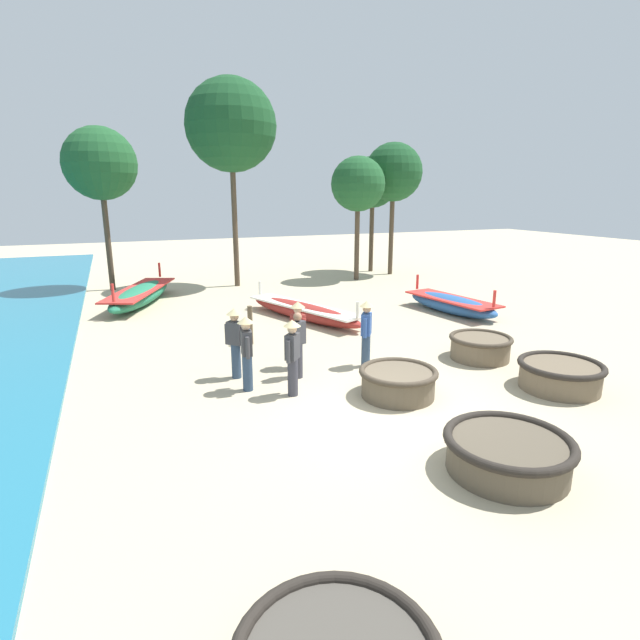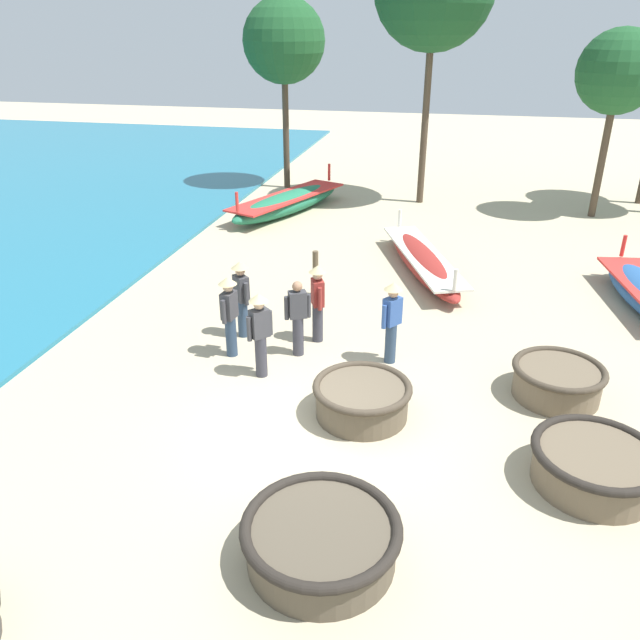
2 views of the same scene
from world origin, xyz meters
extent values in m
plane|color=#BCAD8C|center=(0.00, 0.00, 0.00)|extent=(80.00, 80.00, 0.00)
cylinder|color=brown|center=(3.84, 1.85, 0.28)|extent=(1.49, 1.49, 0.56)
torus|color=#42382B|center=(3.84, 1.85, 0.56)|extent=(1.61, 1.61, 0.12)
cylinder|color=brown|center=(0.57, -2.69, 0.26)|extent=(1.84, 1.84, 0.53)
torus|color=#28231E|center=(0.57, -2.69, 0.53)|extent=(1.98, 1.98, 0.15)
cylinder|color=brown|center=(0.56, 0.54, 0.28)|extent=(1.55, 1.55, 0.55)
torus|color=#42382B|center=(0.56, 0.54, 0.55)|extent=(1.67, 1.67, 0.12)
cylinder|color=brown|center=(4.07, -0.48, 0.28)|extent=(1.68, 1.68, 0.56)
torus|color=#28231E|center=(4.07, -0.48, 0.56)|extent=(1.82, 1.82, 0.13)
ellipsoid|color=#285693|center=(6.37, 6.42, 0.31)|extent=(1.70, 4.20, 0.62)
cube|color=red|center=(6.37, 6.42, 0.51)|extent=(1.71, 3.88, 0.06)
cylinder|color=red|center=(6.11, 8.28, 0.85)|extent=(0.10, 0.10, 0.56)
cylinder|color=red|center=(6.63, 4.57, 0.85)|extent=(0.10, 0.10, 0.56)
ellipsoid|color=maroon|center=(1.09, 7.56, 0.28)|extent=(2.74, 5.40, 0.56)
cube|color=silver|center=(1.09, 7.56, 0.46)|extent=(2.62, 5.01, 0.06)
cylinder|color=silver|center=(0.22, 9.91, 0.76)|extent=(0.10, 0.10, 0.50)
cylinder|color=silver|center=(1.96, 5.22, 0.76)|extent=(0.10, 0.10, 0.50)
ellipsoid|color=#237551|center=(-3.91, 12.35, 0.34)|extent=(3.27, 5.72, 0.69)
cube|color=red|center=(-3.91, 12.35, 0.56)|extent=(3.15, 5.32, 0.06)
cylinder|color=red|center=(-2.94, 14.77, 0.95)|extent=(0.10, 0.10, 0.62)
cylinder|color=red|center=(-4.89, 9.93, 0.95)|extent=(0.10, 0.10, 0.62)
cylinder|color=#2D425B|center=(-2.30, 2.08, 0.41)|extent=(0.22, 0.22, 0.82)
cube|color=#3D3D42|center=(-2.30, 2.08, 1.09)|extent=(0.27, 0.37, 0.54)
sphere|color=#DBB28E|center=(-2.30, 2.08, 1.47)|extent=(0.20, 0.20, 0.20)
cylinder|color=#3D3D42|center=(-2.27, 2.30, 1.04)|extent=(0.09, 0.09, 0.48)
cylinder|color=#3D3D42|center=(-2.33, 1.86, 1.04)|extent=(0.09, 0.09, 0.48)
cone|color=#D1BC84|center=(-2.30, 2.08, 1.60)|extent=(0.36, 0.36, 0.14)
cylinder|color=#383842|center=(-1.01, 2.40, 0.41)|extent=(0.22, 0.22, 0.82)
cube|color=#3D3D42|center=(-1.01, 2.40, 1.09)|extent=(0.40, 0.35, 0.54)
sphere|color=#A37556|center=(-1.01, 2.40, 1.47)|extent=(0.20, 0.20, 0.20)
cylinder|color=#3D3D42|center=(-1.21, 2.30, 1.04)|extent=(0.09, 0.09, 0.48)
cylinder|color=#3D3D42|center=(-0.82, 2.50, 1.04)|extent=(0.09, 0.09, 0.48)
cylinder|color=#2D425B|center=(0.81, 2.49, 0.41)|extent=(0.22, 0.22, 0.82)
cube|color=#33569E|center=(0.81, 2.49, 1.09)|extent=(0.38, 0.40, 0.54)
sphere|color=tan|center=(0.81, 2.49, 1.47)|extent=(0.20, 0.20, 0.20)
cylinder|color=#33569E|center=(0.68, 2.31, 1.04)|extent=(0.09, 0.09, 0.48)
cylinder|color=#33569E|center=(0.95, 2.66, 1.04)|extent=(0.09, 0.09, 0.48)
cone|color=#D1BC84|center=(0.81, 2.49, 1.60)|extent=(0.36, 0.36, 0.14)
cylinder|color=#383842|center=(-0.76, 3.06, 0.41)|extent=(0.22, 0.22, 0.82)
cube|color=maroon|center=(-0.76, 3.06, 1.09)|extent=(0.34, 0.40, 0.54)
sphere|color=#DBB28E|center=(-0.76, 3.06, 1.47)|extent=(0.20, 0.20, 0.20)
cylinder|color=maroon|center=(-0.67, 2.86, 1.04)|extent=(0.09, 0.09, 0.48)
cylinder|color=maroon|center=(-0.85, 3.27, 1.04)|extent=(0.09, 0.09, 0.48)
cone|color=#D1BC84|center=(-0.76, 3.06, 1.60)|extent=(0.36, 0.36, 0.14)
cylinder|color=#2D425B|center=(-2.35, 2.94, 0.41)|extent=(0.22, 0.22, 0.82)
cube|color=#3D3D42|center=(-2.35, 2.94, 1.09)|extent=(0.40, 0.39, 0.54)
sphere|color=tan|center=(-2.35, 2.94, 1.47)|extent=(0.20, 0.20, 0.20)
cylinder|color=#3D3D42|center=(-2.51, 3.09, 1.04)|extent=(0.09, 0.09, 0.48)
cylinder|color=#3D3D42|center=(-2.19, 2.79, 1.04)|extent=(0.09, 0.09, 0.48)
cone|color=#D1BC84|center=(-2.35, 2.94, 1.60)|extent=(0.36, 0.36, 0.14)
cylinder|color=#383842|center=(-1.48, 1.44, 0.41)|extent=(0.22, 0.22, 0.82)
cube|color=#3D3D42|center=(-1.48, 1.44, 1.09)|extent=(0.39, 0.40, 0.54)
sphere|color=#DBB28E|center=(-1.48, 1.44, 1.47)|extent=(0.20, 0.20, 0.20)
cylinder|color=#3D3D42|center=(-1.33, 1.60, 1.04)|extent=(0.09, 0.09, 0.48)
cylinder|color=#3D3D42|center=(-1.63, 1.28, 1.04)|extent=(0.09, 0.09, 0.48)
cone|color=#D1BC84|center=(-1.48, 1.44, 1.60)|extent=(0.36, 0.36, 0.14)
cylinder|color=brown|center=(-1.35, 5.43, 0.56)|extent=(0.14, 0.14, 1.12)
cylinder|color=#4C3D2D|center=(6.42, 14.17, 1.86)|extent=(0.24, 0.24, 3.72)
sphere|color=#1E5128|center=(6.42, 14.17, 4.64)|extent=(2.61, 2.61, 2.61)
cylinder|color=#4C3D2D|center=(8.41, 16.37, 1.92)|extent=(0.24, 0.24, 3.84)
sphere|color=#194723|center=(8.41, 16.37, 4.78)|extent=(2.69, 2.69, 2.69)
cylinder|color=#4C3D2D|center=(0.50, 14.77, 2.84)|extent=(0.24, 0.24, 5.68)
sphere|color=#194723|center=(0.50, 14.77, 7.07)|extent=(3.97, 3.97, 3.97)
cylinder|color=#4C3D2D|center=(8.88, 15.07, 2.11)|extent=(0.24, 0.24, 4.22)
sphere|color=#194723|center=(8.88, 15.07, 5.25)|extent=(2.95, 2.95, 2.95)
cylinder|color=#4C3D2D|center=(-4.90, 15.94, 2.18)|extent=(0.24, 0.24, 4.36)
sphere|color=#1E5128|center=(-4.90, 15.94, 5.42)|extent=(3.05, 3.05, 3.05)
camera|label=1|loc=(-4.78, -7.98, 4.20)|focal=28.00mm
camera|label=2|loc=(1.78, -8.26, 6.02)|focal=35.00mm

